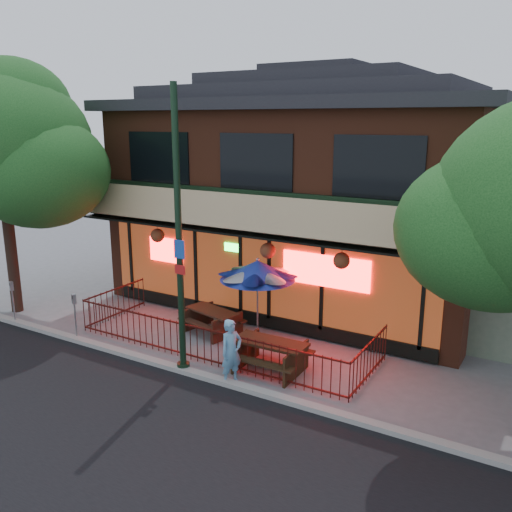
{
  "coord_description": "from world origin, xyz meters",
  "views": [
    {
      "loc": [
        8.01,
        -10.31,
        6.16
      ],
      "look_at": [
        0.72,
        2.0,
        2.56
      ],
      "focal_mm": 38.0,
      "sensor_mm": 36.0,
      "label": 1
    }
  ],
  "objects_px": {
    "street_light": "(179,250)",
    "picnic_table_right": "(270,351)",
    "picnic_table_left": "(212,318)",
    "patio_umbrella": "(258,270)",
    "parking_meter_near": "(75,309)",
    "street_tree_left": "(2,136)",
    "pedestrian": "(231,352)",
    "parking_meter_far": "(12,295)"
  },
  "relations": [
    {
      "from": "street_light",
      "to": "picnic_table_right",
      "type": "xyz_separation_m",
      "value": [
        1.9,
        1.1,
        -2.63
      ]
    },
    {
      "from": "picnic_table_right",
      "to": "parking_meter_near",
      "type": "xyz_separation_m",
      "value": [
        -5.77,
        -1.1,
        0.41
      ]
    },
    {
      "from": "street_tree_left",
      "to": "pedestrian",
      "type": "xyz_separation_m",
      "value": [
        8.88,
        -0.74,
        -4.87
      ]
    },
    {
      "from": "pedestrian",
      "to": "parking_meter_near",
      "type": "distance_m",
      "value": 5.3
    },
    {
      "from": "parking_meter_near",
      "to": "pedestrian",
      "type": "bearing_deg",
      "value": 0.54
    },
    {
      "from": "parking_meter_near",
      "to": "parking_meter_far",
      "type": "distance_m",
      "value": 2.68
    },
    {
      "from": "pedestrian",
      "to": "picnic_table_left",
      "type": "bearing_deg",
      "value": 63.11
    },
    {
      "from": "street_light",
      "to": "parking_meter_near",
      "type": "xyz_separation_m",
      "value": [
        -3.87,
        0.0,
        -2.22
      ]
    },
    {
      "from": "picnic_table_right",
      "to": "parking_meter_far",
      "type": "bearing_deg",
      "value": -172.05
    },
    {
      "from": "patio_umbrella",
      "to": "parking_meter_near",
      "type": "xyz_separation_m",
      "value": [
        -4.47,
        -2.68,
        -1.14
      ]
    },
    {
      "from": "street_light",
      "to": "street_tree_left",
      "type": "height_order",
      "value": "street_tree_left"
    },
    {
      "from": "picnic_table_right",
      "to": "patio_umbrella",
      "type": "xyz_separation_m",
      "value": [
        -1.3,
        1.58,
        1.55
      ]
    },
    {
      "from": "picnic_table_left",
      "to": "street_light",
      "type": "bearing_deg",
      "value": -71.69
    },
    {
      "from": "street_tree_left",
      "to": "pedestrian",
      "type": "distance_m",
      "value": 10.16
    },
    {
      "from": "picnic_table_right",
      "to": "pedestrian",
      "type": "xyz_separation_m",
      "value": [
        -0.47,
        -1.05,
        0.28
      ]
    },
    {
      "from": "street_light",
      "to": "pedestrian",
      "type": "relative_size",
      "value": 4.35
    },
    {
      "from": "street_light",
      "to": "picnic_table_right",
      "type": "height_order",
      "value": "street_light"
    },
    {
      "from": "street_tree_left",
      "to": "parking_meter_near",
      "type": "bearing_deg",
      "value": -12.36
    },
    {
      "from": "picnic_table_left",
      "to": "patio_umbrella",
      "type": "height_order",
      "value": "patio_umbrella"
    },
    {
      "from": "street_tree_left",
      "to": "picnic_table_left",
      "type": "distance_m",
      "value": 8.6
    },
    {
      "from": "picnic_table_right",
      "to": "parking_meter_near",
      "type": "height_order",
      "value": "parking_meter_near"
    },
    {
      "from": "street_light",
      "to": "parking_meter_near",
      "type": "relative_size",
      "value": 5.08
    },
    {
      "from": "patio_umbrella",
      "to": "pedestrian",
      "type": "relative_size",
      "value": 1.51
    },
    {
      "from": "picnic_table_left",
      "to": "pedestrian",
      "type": "relative_size",
      "value": 1.19
    },
    {
      "from": "pedestrian",
      "to": "parking_meter_far",
      "type": "relative_size",
      "value": 1.19
    },
    {
      "from": "picnic_table_left",
      "to": "pedestrian",
      "type": "bearing_deg",
      "value": -46.8
    },
    {
      "from": "patio_umbrella",
      "to": "pedestrian",
      "type": "bearing_deg",
      "value": -72.56
    },
    {
      "from": "parking_meter_near",
      "to": "picnic_table_right",
      "type": "bearing_deg",
      "value": 10.8
    },
    {
      "from": "parking_meter_near",
      "to": "parking_meter_far",
      "type": "xyz_separation_m",
      "value": [
        -2.68,
        -0.08,
        -0.02
      ]
    },
    {
      "from": "street_light",
      "to": "parking_meter_far",
      "type": "xyz_separation_m",
      "value": [
        -6.55,
        -0.08,
        -2.23
      ]
    },
    {
      "from": "picnic_table_right",
      "to": "pedestrian",
      "type": "relative_size",
      "value": 1.17
    },
    {
      "from": "picnic_table_right",
      "to": "parking_meter_near",
      "type": "bearing_deg",
      "value": -169.2
    },
    {
      "from": "street_tree_left",
      "to": "picnic_table_right",
      "type": "bearing_deg",
      "value": 1.92
    },
    {
      "from": "pedestrian",
      "to": "parking_meter_far",
      "type": "bearing_deg",
      "value": 110.85
    },
    {
      "from": "street_light",
      "to": "picnic_table_right",
      "type": "bearing_deg",
      "value": 30.16
    },
    {
      "from": "street_tree_left",
      "to": "picnic_table_left",
      "type": "bearing_deg",
      "value": 13.81
    },
    {
      "from": "pedestrian",
      "to": "parking_meter_far",
      "type": "xyz_separation_m",
      "value": [
        -7.98,
        -0.13,
        0.11
      ]
    },
    {
      "from": "street_light",
      "to": "pedestrian",
      "type": "bearing_deg",
      "value": 2.13
    },
    {
      "from": "pedestrian",
      "to": "street_light",
      "type": "bearing_deg",
      "value": 112.04
    },
    {
      "from": "street_light",
      "to": "picnic_table_right",
      "type": "relative_size",
      "value": 3.72
    },
    {
      "from": "picnic_table_left",
      "to": "street_tree_left",
      "type": "bearing_deg",
      "value": -166.19
    },
    {
      "from": "street_tree_left",
      "to": "picnic_table_left",
      "type": "relative_size",
      "value": 4.21
    }
  ]
}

